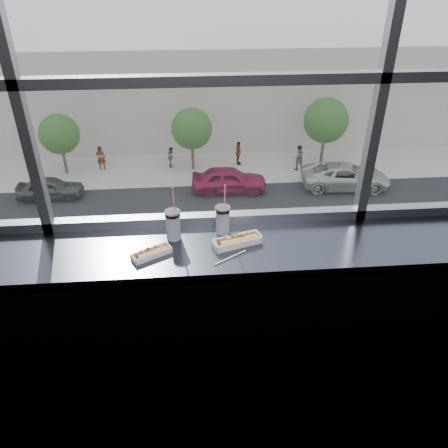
{
  "coord_description": "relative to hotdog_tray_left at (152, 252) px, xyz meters",
  "views": [
    {
      "loc": [
        -0.09,
        -0.92,
        2.56
      ],
      "look_at": [
        0.08,
        1.23,
        1.25
      ],
      "focal_mm": 35.0,
      "sensor_mm": 36.0,
      "label": 1
    }
  ],
  "objects": [
    {
      "name": "plaza_near",
      "position": [
        0.34,
        7.35,
        -12.1
      ],
      "size": [
        50.0,
        14.0,
        0.04
      ],
      "primitive_type": "cube",
      "color": "#B8AEA4",
      "rests_on": "plaza_ground"
    },
    {
      "name": "hotdog_tray_left",
      "position": [
        0.0,
        0.0,
        0.0
      ],
      "size": [
        0.24,
        0.18,
        0.06
      ],
      "rotation": [
        0.0,
        0.0,
        0.53
      ],
      "color": "white",
      "rests_on": "counter"
    },
    {
      "name": "tree_right",
      "position": [
        10.23,
        28.35,
        -8.63
      ],
      "size": [
        3.3,
        3.3,
        5.15
      ],
      "color": "#47382B",
      "rests_on": "far_sidewalk"
    },
    {
      "name": "counter",
      "position": [
        0.34,
        0.07,
        -0.05
      ],
      "size": [
        6.0,
        0.55,
        0.06
      ],
      "primitive_type": "cube",
      "color": "#454954",
      "rests_on": "ground"
    },
    {
      "name": "car_near_b",
      "position": [
        -6.89,
        16.35,
        -10.99
      ],
      "size": [
        2.93,
        6.53,
        2.14
      ],
      "primitive_type": "imported",
      "rotation": [
        0.0,
        0.0,
        1.61
      ],
      "color": "black",
      "rests_on": "street_asphalt"
    },
    {
      "name": "soda_cup_left",
      "position": [
        0.12,
        0.18,
        0.08
      ],
      "size": [
        0.1,
        0.1,
        0.36
      ],
      "color": "white",
      "rests_on": "counter"
    },
    {
      "name": "pedestrian_a",
      "position": [
        -6.39,
        28.79,
        -10.98
      ],
      "size": [
        0.98,
        0.73,
        2.2
      ],
      "primitive_type": "imported",
      "rotation": [
        0.0,
        0.0,
        3.14
      ],
      "color": "#66605B",
      "rests_on": "far_sidewalk"
    },
    {
      "name": "plaza_ground",
      "position": [
        0.34,
        43.85,
        -12.12
      ],
      "size": [
        120.0,
        120.0,
        0.0
      ],
      "primitive_type": "plane",
      "color": "#B8AEA4",
      "rests_on": "ground"
    },
    {
      "name": "counter_fascia",
      "position": [
        0.34,
        -0.18,
        -0.57
      ],
      "size": [
        6.0,
        0.04,
        1.04
      ],
      "primitive_type": "cube",
      "color": "#454954",
      "rests_on": "ground"
    },
    {
      "name": "car_far_a",
      "position": [
        -8.98,
        24.35,
        -11.11
      ],
      "size": [
        2.56,
        5.81,
        1.91
      ],
      "primitive_type": "imported",
      "rotation": [
        0.0,
        0.0,
        1.6
      ],
      "color": "#3B3B3B",
      "rests_on": "street_asphalt"
    },
    {
      "name": "car_near_c",
      "position": [
        1.74,
        16.35,
        -10.95
      ],
      "size": [
        3.09,
        6.78,
        2.22
      ],
      "primitive_type": "imported",
      "rotation": [
        0.0,
        0.0,
        1.52
      ],
      "color": "#5E190E",
      "rests_on": "street_asphalt"
    },
    {
      "name": "car_far_c",
      "position": [
        10.78,
        24.35,
        -10.96
      ],
      "size": [
        3.34,
        6.85,
        2.21
      ],
      "primitive_type": "imported",
      "rotation": [
        0.0,
        0.0,
        1.48
      ],
      "color": "beige",
      "rests_on": "street_asphalt"
    },
    {
      "name": "pedestrian_b",
      "position": [
        -1.17,
        28.94,
        -11.17
      ],
      "size": [
        0.61,
        0.81,
        1.82
      ],
      "primitive_type": "imported",
      "rotation": [
        0.0,
        0.0,
        1.57
      ],
      "color": "#66605B",
      "rests_on": "far_sidewalk"
    },
    {
      "name": "window_glass",
      "position": [
        0.34,
        0.37,
        1.18
      ],
      "size": [
        6.0,
        0.0,
        6.0
      ],
      "primitive_type": "plane",
      "rotation": [
        1.57,
        0.0,
        0.0
      ],
      "color": "silver",
      "rests_on": "ground"
    },
    {
      "name": "loose_straw",
      "position": [
        0.44,
        -0.06,
        -0.02
      ],
      "size": [
        0.19,
        0.13,
        0.01
      ],
      "primitive_type": "cylinder",
      "rotation": [
        0.0,
        1.57,
        0.58
      ],
      "color": "white",
      "rests_on": "counter"
    },
    {
      "name": "soda_cup_right",
      "position": [
        0.43,
        0.22,
        0.08
      ],
      "size": [
        0.09,
        0.09,
        0.34
      ],
      "color": "white",
      "rests_on": "counter"
    },
    {
      "name": "window_mullions",
      "position": [
        0.34,
        0.35,
        1.18
      ],
      "size": [
        6.0,
        0.08,
        2.4
      ],
      "primitive_type": null,
      "color": "gray",
      "rests_on": "ground"
    },
    {
      "name": "wall_back_lower",
      "position": [
        0.34,
        0.35,
        -0.57
      ],
      "size": [
        6.0,
        0.0,
        6.0
      ],
      "primitive_type": "plane",
      "rotation": [
        1.57,
        0.0,
        0.0
      ],
      "color": "black",
      "rests_on": "ground"
    },
    {
      "name": "far_sidewalk",
      "position": [
        0.34,
        28.35,
        -12.1
      ],
      "size": [
        80.0,
        6.0,
        0.04
      ],
      "primitive_type": "cube",
      "color": "#B8AEA4",
      "rests_on": "plaza_ground"
    },
    {
      "name": "street_asphalt",
      "position": [
        0.34,
        20.35,
        -12.09
      ],
      "size": [
        80.0,
        10.0,
        0.06
      ],
      "primitive_type": "cube",
      "color": "black",
      "rests_on": "plaza_ground"
    },
    {
      "name": "far_building",
      "position": [
        0.34,
        38.35,
        -8.12
      ],
      "size": [
        50.0,
        14.0,
        8.0
      ],
      "primitive_type": "cube",
      "color": "#BBAC9F",
      "rests_on": "plaza_ground"
    },
    {
      "name": "tree_left",
      "position": [
        -8.91,
        28.35,
        -9.11
      ],
      "size": [
        2.85,
        2.85,
        4.45
      ],
      "color": "#47382B",
      "rests_on": "far_sidewalk"
    },
    {
      "name": "hotdog_tray_right",
      "position": [
        0.5,
        0.08,
        0.01
      ],
      "size": [
        0.31,
        0.18,
        0.07
      ],
      "rotation": [
        0.0,
        0.0,
        0.31
      ],
      "color": "white",
      "rests_on": "counter"
    },
    {
      "name": "car_near_d",
      "position": [
        7.62,
        16.35,
        -10.98
      ],
      "size": [
        3.22,
        6.71,
        2.17
      ],
      "primitive_type": "imported",
      "rotation": [
        0.0,
        0.0,
        1.49
      ],
      "color": "white",
      "rests_on": "street_asphalt"
    },
    {
      "name": "car_near_e",
      "position": [
        12.68,
        16.35,
        -10.97
      ],
      "size": [
        2.97,
        6.67,
        2.19
      ],
      "primitive_type": "imported",
      "rotation": [
        0.0,
        0.0,
        1.61
      ],
      "color": "#50609B",
      "rests_on": "street_asphalt"
    },
    {
      "name": "car_far_b",
      "position": [
        2.77,
        24.35,
        -10.92
      ],
      "size": [
        3.17,
        6.96,
        2.28
      ],
      "primitive_type": "imported",
      "rotation": [
        0.0,
        0.0,
        1.52
      ],
      "color": "#9A0A3A",
      "rests_on": "street_asphalt"
    },
    {
      "name": "pedestrian_c",
      "position": [
        3.9,
        28.89,
        -10.99
      ],
      "size": [
        0.73,
        0.97,
        2.18
      ],
      "primitive_type": "imported",
      "rotation": [
        0.0,
        0.0,
        1.57
      ],
      "color": "#66605B",
      "rests_on": "far_sidewalk"
    },
    {
      "name": "tree_center",
      "position": [
        0.42,
        28.35,
        -8.98
      ],
      "size": [
        2.97,
        2.97,
        4.64
      ],
      "color": "#47382B",
      "rests_on": "far_sidewalk"
    },
    {
      "name": "wrapper",
      "position": [
        -0.06,
        0.0,
        -0.01
      ],
      "size": [
        0.09,
        0.06,
        0.02
      ],
      "primitive_type": "ellipsoid",
      "color": "silver",
      "rests_on": "counter"
    },
    {
      "name": "pedestrian_d",
      "position": [
        8.22,
        27.57,
        -10.94
      ],
      "size": [
        1.02,
        0.77,
        2.3
      ],
      "primitive_type": "imported",
      "rotation": [
        0.0,
        0.0,
        3.14
      ],
      "color": "#66605B",
      "rests_on": "far_sidewalk"
    }
  ]
}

